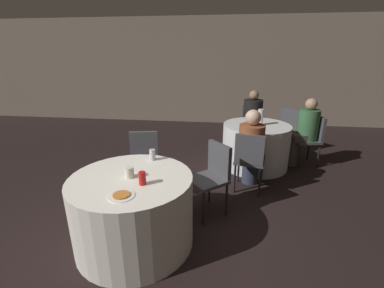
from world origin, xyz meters
TOP-DOWN VIEW (x-y plane):
  - ground_plane at (0.00, 0.00)m, footprint 16.00×16.00m
  - wall_back at (0.00, 5.17)m, footprint 16.00×0.06m
  - table_near at (0.06, 0.06)m, footprint 1.19×1.19m
  - table_far at (1.47, 2.21)m, footprint 1.12×1.12m
  - chair_near_northeast at (0.82, 0.72)m, footprint 0.56×0.56m
  - chair_near_north at (-0.14, 1.05)m, footprint 0.47×0.47m
  - chair_far_east at (2.43, 2.39)m, footprint 0.47×0.47m
  - chair_far_north at (1.48, 3.18)m, footprint 0.40×0.41m
  - chair_far_south at (1.29, 1.26)m, footprint 0.47×0.47m
  - chair_far_northeast at (2.12, 2.93)m, footprint 0.56×0.56m
  - person_black_shirt at (1.48, 3.03)m, footprint 0.37×0.53m
  - person_green_jacket at (2.27, 2.36)m, footprint 0.50×0.37m
  - person_floral_shirt at (1.32, 1.41)m, footprint 0.39×0.51m
  - pizza_plate_near at (0.10, -0.28)m, footprint 0.22×0.22m
  - soda_can_silver at (0.15, 0.51)m, footprint 0.07×0.07m
  - soda_can_red at (0.21, -0.06)m, footprint 0.07×0.07m
  - cup_near at (0.05, 0.06)m, footprint 0.09×0.09m
  - bottle_far at (1.52, 2.20)m, footprint 0.09×0.09m

SIDE VIEW (x-z plane):
  - ground_plane at x=0.00m, z-range 0.00..0.00m
  - table_near at x=0.06m, z-range 0.00..0.74m
  - table_far at x=1.47m, z-range 0.00..0.74m
  - chair_near_northeast at x=0.82m, z-range 0.10..0.97m
  - chair_near_north at x=-0.14m, z-range 0.10..0.97m
  - chair_far_east at x=2.43m, z-range 0.10..0.97m
  - chair_far_north at x=1.48m, z-range 0.10..0.97m
  - chair_far_south at x=1.29m, z-range 0.10..0.97m
  - chair_far_northeast at x=2.12m, z-range 0.10..0.97m
  - person_green_jacket at x=2.27m, z-range 0.01..1.18m
  - person_floral_shirt at x=1.32m, z-range 0.02..1.19m
  - person_black_shirt at x=1.48m, z-range 0.02..1.22m
  - pizza_plate_near at x=0.10m, z-range 0.74..0.76m
  - cup_near at x=0.05m, z-range 0.74..0.85m
  - soda_can_silver at x=0.15m, z-range 0.74..0.86m
  - soda_can_red at x=0.21m, z-range 0.74..0.86m
  - bottle_far at x=1.52m, z-range 0.74..1.01m
  - wall_back at x=0.00m, z-range 0.00..2.80m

